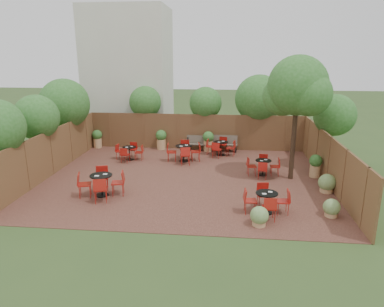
# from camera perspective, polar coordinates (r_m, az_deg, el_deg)

# --- Properties ---
(ground) EXTENTS (80.00, 80.00, 0.00)m
(ground) POSITION_cam_1_polar(r_m,az_deg,el_deg) (15.53, -1.10, -4.03)
(ground) COLOR #354F23
(ground) RESTS_ON ground
(courtyard_paving) EXTENTS (12.00, 10.00, 0.02)m
(courtyard_paving) POSITION_cam_1_polar(r_m,az_deg,el_deg) (15.53, -1.10, -3.99)
(courtyard_paving) COLOR #3E2219
(courtyard_paving) RESTS_ON ground
(fence_back) EXTENTS (12.00, 0.08, 2.00)m
(fence_back) POSITION_cam_1_polar(r_m,az_deg,el_deg) (20.04, 0.59, 3.49)
(fence_back) COLOR #4C2C1C
(fence_back) RESTS_ON ground
(fence_left) EXTENTS (0.08, 10.00, 2.00)m
(fence_left) POSITION_cam_1_polar(r_m,az_deg,el_deg) (17.00, -21.64, 0.12)
(fence_left) COLOR #4C2C1C
(fence_left) RESTS_ON ground
(fence_right) EXTENTS (0.08, 10.00, 2.00)m
(fence_right) POSITION_cam_1_polar(r_m,az_deg,el_deg) (15.70, 21.18, -1.07)
(fence_right) COLOR #4C2C1C
(fence_right) RESTS_ON ground
(neighbour_building) EXTENTS (5.00, 4.00, 8.00)m
(neighbour_building) POSITION_cam_1_polar(r_m,az_deg,el_deg) (23.40, -10.00, 12.45)
(neighbour_building) COLOR beige
(neighbour_building) RESTS_ON ground
(overhang_foliage) EXTENTS (15.42, 10.70, 2.69)m
(overhang_foliage) POSITION_cam_1_polar(r_m,az_deg,el_deg) (18.12, -5.44, 7.53)
(overhang_foliage) COLOR #2B6420
(overhang_foliage) RESTS_ON ground
(courtyard_tree) EXTENTS (2.64, 2.54, 5.21)m
(courtyard_tree) POSITION_cam_1_polar(r_m,az_deg,el_deg) (15.23, 16.53, 9.81)
(courtyard_tree) COLOR black
(courtyard_tree) RESTS_ON courtyard_paving
(park_bench_left) EXTENTS (1.37, 0.51, 0.83)m
(park_bench_left) POSITION_cam_1_polar(r_m,az_deg,el_deg) (19.78, 1.07, 1.69)
(park_bench_left) COLOR brown
(park_bench_left) RESTS_ON courtyard_paving
(park_bench_right) EXTENTS (1.45, 0.53, 0.88)m
(park_bench_right) POSITION_cam_1_polar(r_m,az_deg,el_deg) (19.72, 5.21, 1.66)
(park_bench_right) COLOR brown
(park_bench_right) RESTS_ON courtyard_paving
(bistro_tables) EXTENTS (7.96, 8.57, 0.96)m
(bistro_tables) POSITION_cam_1_polar(r_m,az_deg,el_deg) (15.84, -0.73, -1.85)
(bistro_tables) COLOR black
(bistro_tables) RESTS_ON courtyard_paving
(planters) EXTENTS (11.86, 4.52, 1.12)m
(planters) POSITION_cam_1_polar(r_m,az_deg,el_deg) (19.03, -0.91, 1.59)
(planters) COLOR tan
(planters) RESTS_ON courtyard_paving
(low_shrubs) EXTENTS (3.48, 3.74, 0.73)m
(low_shrubs) POSITION_cam_1_polar(r_m,az_deg,el_deg) (13.29, 18.51, -6.80)
(low_shrubs) COLOR tan
(low_shrubs) RESTS_ON courtyard_paving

